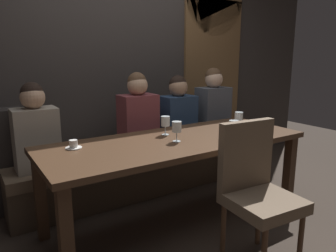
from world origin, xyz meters
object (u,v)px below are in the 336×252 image
Objects in this scene: diner_bearded at (138,115)px; dining_table at (177,149)px; chair_near_side at (256,184)px; espresso_cup at (74,145)px; wine_glass_far_left at (165,122)px; banquette_bench at (138,172)px; diner_redhead at (35,129)px; wine_glass_center_front at (177,128)px; dessert_plate at (242,134)px; wine_glass_center_back at (239,118)px; diner_far_end at (178,113)px; wine_glass_near_right at (234,126)px; fork_on_table at (232,138)px; diner_near_end at (213,106)px.

dining_table is at bearing -89.80° from diner_bearded.
chair_near_side is 1.34m from espresso_cup.
banquette_bench is at bearing 89.68° from wine_glass_far_left.
diner_redhead is 1.20m from wine_glass_center_front.
dessert_plate reaches higher than dining_table.
diner_bearded is 0.74m from wine_glass_center_front.
chair_near_side reaches higher than wine_glass_center_back.
wine_glass_center_front is (-0.04, -0.76, 0.62)m from banquette_bench.
diner_far_end is 6.33× the size of espresso_cup.
wine_glass_near_right is at bearing -28.00° from wine_glass_center_front.
banquette_bench is 13.16× the size of dessert_plate.
diner_far_end reaches higher than fork_on_table.
dessert_plate is at bearing -59.39° from banquette_bench.
banquette_bench is 1.15m from diner_near_end.
chair_near_side is 5.98× the size of wine_glass_center_front.
espresso_cup is at bearing 166.34° from dining_table.
chair_near_side is at bearing -52.12° from diner_redhead.
chair_near_side is at bearing -43.80° from espresso_cup.
dining_table is at bearing -145.02° from diner_near_end.
diner_far_end is at bearing 46.36° from wine_glass_far_left.
wine_glass_far_left is 0.67m from dessert_plate.
wine_glass_center_back is at bearing 3.19° from wine_glass_center_front.
diner_bearded is 0.49m from diner_far_end.
wine_glass_far_left is 0.80m from espresso_cup.
dining_table is at bearing -125.39° from diner_far_end.
diner_redhead is at bearing 164.18° from fork_on_table.
chair_near_side is 5.98× the size of wine_glass_far_left.
fork_on_table reaches higher than banquette_bench.
espresso_cup is (-1.77, -0.49, -0.07)m from diner_near_end.
wine_glass_far_left reaches higher than espresso_cup.
wine_glass_center_front is at bearing -125.30° from diner_far_end.
fork_on_table is (0.23, 0.48, 0.18)m from chair_near_side.
wine_glass_center_back is (0.68, -0.70, 0.02)m from diner_bearded.
diner_bearded reaches higher than dessert_plate.
wine_glass_near_right is at bearing -140.78° from wine_glass_center_back.
wine_glass_center_back reaches higher than espresso_cup.
dining_table is 0.26m from wine_glass_far_left.
diner_redhead is at bearing 155.79° from wine_glass_center_back.
dining_table is 2.67× the size of diner_near_end.
diner_near_end is at bearing 77.11° from fork_on_table.
diner_far_end reaches higher than dessert_plate.
chair_near_side is 0.92m from wine_glass_center_back.
wine_glass_near_right is (0.21, 0.44, 0.30)m from chair_near_side.
diner_redhead is 4.59× the size of wine_glass_center_front.
dessert_plate is (0.54, -0.21, 0.10)m from dining_table.
diner_far_end reaches higher than wine_glass_near_right.
dining_table is at bearing -13.66° from espresso_cup.
diner_redhead reaches higher than dessert_plate.
diner_near_end is at bearing 27.49° from wine_glass_far_left.
diner_bearded is 6.71× the size of espresso_cup.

